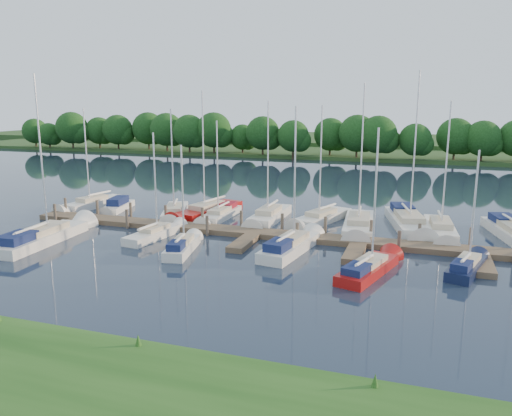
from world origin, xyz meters
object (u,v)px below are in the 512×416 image
(sailboat_n_0, at_px, (92,205))
(motorboat, at_px, (117,207))
(sailboat_s_2, at_px, (183,247))
(dock, at_px, (253,235))
(sailboat_n_5, at_px, (269,218))

(sailboat_n_0, xyz_separation_m, motorboat, (3.14, -0.35, 0.05))
(sailboat_s_2, bearing_deg, sailboat_n_0, 134.29)
(sailboat_n_0, height_order, sailboat_s_2, sailboat_n_0)
(dock, height_order, sailboat_n_0, sailboat_n_0)
(sailboat_n_0, relative_size, sailboat_n_5, 0.93)
(motorboat, bearing_deg, dock, 150.97)
(sailboat_n_0, xyz_separation_m, sailboat_s_2, (15.24, -10.51, 0.04))
(dock, bearing_deg, sailboat_s_2, -125.18)
(motorboat, height_order, sailboat_s_2, sailboat_s_2)
(motorboat, xyz_separation_m, sailboat_n_5, (15.08, 0.52, -0.05))
(sailboat_n_5, xyz_separation_m, sailboat_s_2, (-2.98, -10.68, 0.04))
(sailboat_n_0, distance_m, motorboat, 3.16)
(sailboat_n_5, bearing_deg, sailboat_s_2, 75.31)
(dock, height_order, motorboat, motorboat)
(sailboat_n_0, bearing_deg, sailboat_s_2, 156.44)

